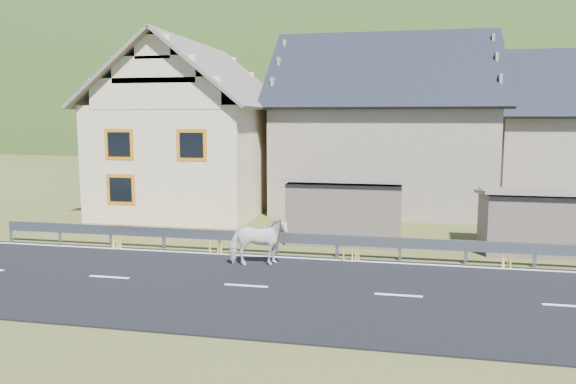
# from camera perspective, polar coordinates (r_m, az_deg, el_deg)

# --- Properties ---
(ground) EXTENTS (160.00, 160.00, 0.00)m
(ground) POSITION_cam_1_polar(r_m,az_deg,el_deg) (14.70, 11.15, -10.41)
(ground) COLOR #3C4217
(ground) RESTS_ON ground
(road) EXTENTS (60.00, 7.00, 0.04)m
(road) POSITION_cam_1_polar(r_m,az_deg,el_deg) (14.70, 11.15, -10.33)
(road) COLOR black
(road) RESTS_ON ground
(lane_markings) EXTENTS (60.00, 6.60, 0.01)m
(lane_markings) POSITION_cam_1_polar(r_m,az_deg,el_deg) (14.69, 11.15, -10.24)
(lane_markings) COLOR silver
(lane_markings) RESTS_ON road
(guardrail) EXTENTS (28.10, 0.09, 0.75)m
(guardrail) POSITION_cam_1_polar(r_m,az_deg,el_deg) (18.11, 11.33, -5.14)
(guardrail) COLOR #93969B
(guardrail) RESTS_ON ground
(shed_left) EXTENTS (4.30, 3.30, 2.40)m
(shed_left) POSITION_cam_1_polar(r_m,az_deg,el_deg) (20.88, 5.93, -1.85)
(shed_left) COLOR #6D6153
(shed_left) RESTS_ON ground
(shed_right) EXTENTS (3.80, 2.90, 2.20)m
(shed_right) POSITION_cam_1_polar(r_m,az_deg,el_deg) (20.78, 23.93, -2.79)
(shed_right) COLOR #6D6153
(shed_right) RESTS_ON ground
(house_cream) EXTENTS (7.80, 9.80, 8.30)m
(house_cream) POSITION_cam_1_polar(r_m,az_deg,el_deg) (27.87, -9.50, 7.17)
(house_cream) COLOR beige
(house_cream) RESTS_ON ground
(house_stone_a) EXTENTS (10.80, 9.80, 8.90)m
(house_stone_a) POSITION_cam_1_polar(r_m,az_deg,el_deg) (29.02, 9.73, 7.72)
(house_stone_a) COLOR gray
(house_stone_a) RESTS_ON ground
(mountain) EXTENTS (440.00, 280.00, 260.00)m
(mountain) POSITION_cam_1_polar(r_m,az_deg,el_deg) (195.60, 13.06, 0.18)
(mountain) COLOR #243C18
(mountain) RESTS_ON ground
(conifer_patch) EXTENTS (76.00, 50.00, 28.00)m
(conifer_patch) POSITION_cam_1_polar(r_m,az_deg,el_deg) (135.67, -12.35, 8.03)
(conifer_patch) COLOR black
(conifer_patch) RESTS_ON ground
(horse) EXTENTS (1.28, 1.92, 1.49)m
(horse) POSITION_cam_1_polar(r_m,az_deg,el_deg) (17.07, -3.04, -5.02)
(horse) COLOR silver
(horse) RESTS_ON road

